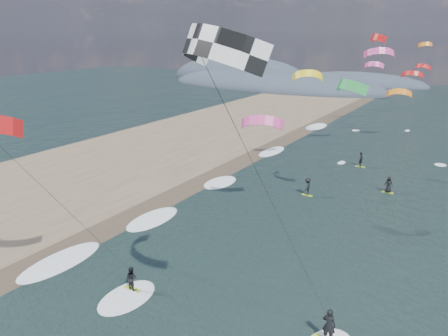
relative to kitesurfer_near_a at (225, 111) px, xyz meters
The scene contains 8 objects.
sand_strip 32.15m from the kitesurfer_near_a, 166.18° to the left, with size 26.00×240.00×0.00m, color brown.
wet_sand_strip 22.13m from the kitesurfer_near_a, 157.06° to the left, with size 3.00×240.00×0.00m, color #382D23.
coastal_hills 116.71m from the kitesurfer_near_a, 115.26° to the left, with size 80.00×41.00×15.00m.
kitesurfer_near_a is the anchor object (origin of this frame).
kitesurfer_near_b 12.24m from the kitesurfer_near_a, behind, with size 6.90×9.00×12.50m.
far_kitesurfers 30.76m from the kitesurfer_near_a, 96.80° to the left, with size 7.70×13.15×1.81m.
bg_kite_field 49.86m from the kitesurfer_near_a, 96.13° to the left, with size 10.13×71.15×8.73m.
shoreline_surf 23.25m from the kitesurfer_near_a, 142.66° to the left, with size 2.40×79.40×0.11m.
Camera 1 is at (13.38, -11.08, 15.73)m, focal length 35.00 mm.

